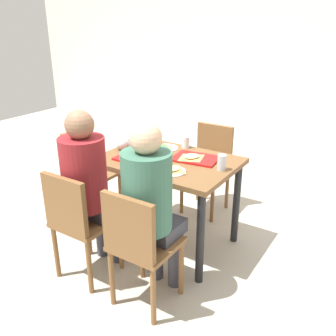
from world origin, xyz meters
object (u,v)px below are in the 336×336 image
tray_red_near (139,159)px  condiment_bottle (148,136)px  pizza_slice_b (191,157)px  soda_can (222,163)px  chair_near_left (77,219)px  paper_plate_center (165,148)px  chair_near_right (139,242)px  plastic_cup_b (147,167)px  chair_far_side (210,161)px  plastic_cup_c (130,142)px  pizza_slice_a (138,156)px  person_in_brown_jacket (151,199)px  tray_red_far (196,158)px  plastic_cup_a (186,142)px  foil_bundle (122,144)px  main_table (168,172)px  pizza_slice_d (170,169)px  pizza_slice_c (161,147)px  chair_left_end (87,167)px  person_in_red (88,180)px  paper_plate_near_edge (171,171)px

tray_red_near → condiment_bottle: condiment_bottle is taller
condiment_bottle → pizza_slice_b: bearing=-13.2°
soda_can → condiment_bottle: (-0.82, 0.19, 0.02)m
chair_near_left → paper_plate_center: chair_near_left is taller
chair_near_right → plastic_cup_b: plastic_cup_b is taller
chair_far_side → plastic_cup_c: plastic_cup_c is taller
pizza_slice_a → condiment_bottle: condiment_bottle is taller
plastic_cup_c → paper_plate_center: bearing=29.5°
chair_near_right → tray_red_near: bearing=126.2°
person_in_brown_jacket → tray_red_far: bearing=96.3°
plastic_cup_a → plastic_cup_b: size_ratio=1.00×
chair_far_side → condiment_bottle: bearing=-122.5°
foil_bundle → pizza_slice_b: bearing=9.9°
chair_near_left → tray_red_near: size_ratio=2.41×
plastic_cup_a → main_table: bearing=-85.2°
person_in_brown_jacket → paper_plate_center: bearing=117.4°
chair_near_left → pizza_slice_d: chair_near_left is taller
tray_red_near → pizza_slice_c: (0.00, 0.32, 0.01)m
chair_far_side → pizza_slice_c: bearing=-108.0°
chair_near_left → chair_far_side: 1.56m
paper_plate_center → pizza_slice_d: (0.31, -0.41, 0.01)m
plastic_cup_b → pizza_slice_c: bearing=113.0°
main_table → tray_red_near: size_ratio=3.03×
pizza_slice_b → pizza_slice_c: 0.37m
chair_near_left → chair_far_side: (0.27, 1.54, 0.00)m
chair_near_right → pizza_slice_c: bearing=115.9°
chair_left_end → person_in_red: person_in_red is taller
soda_can → pizza_slice_d: bearing=-145.4°
person_in_red → plastic_cup_a: bearing=75.6°
pizza_slice_b → pizza_slice_c: size_ratio=0.92×
tray_red_near → soda_can: bearing=13.3°
pizza_slice_d → paper_plate_center: bearing=126.8°
chair_far_side → paper_plate_near_edge: (0.16, -0.98, 0.27)m
tray_red_near → pizza_slice_b: (0.36, 0.23, 0.02)m
pizza_slice_a → plastic_cup_a: (0.18, 0.45, 0.03)m
chair_near_right → person_in_red: 0.61m
pizza_slice_b → foil_bundle: 0.64m
main_table → chair_near_left: size_ratio=1.26×
person_in_brown_jacket → plastic_cup_c: person_in_brown_jacket is taller
pizza_slice_b → foil_bundle: (-0.63, -0.11, 0.03)m
tray_red_near → pizza_slice_b: size_ratio=1.48×
tray_red_near → condiment_bottle: bearing=115.2°
person_in_brown_jacket → paper_plate_center: person_in_brown_jacket is taller
tray_red_near → plastic_cup_c: plastic_cup_c is taller
chair_near_left → paper_plate_center: size_ratio=3.94×
soda_can → chair_far_side: bearing=121.7°
tray_red_far → paper_plate_center: 0.37m
pizza_slice_a → plastic_cup_b: 0.31m
plastic_cup_a → foil_bundle: (-0.44, -0.35, 0.00)m
pizza_slice_b → plastic_cup_c: (-0.60, -0.03, 0.03)m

